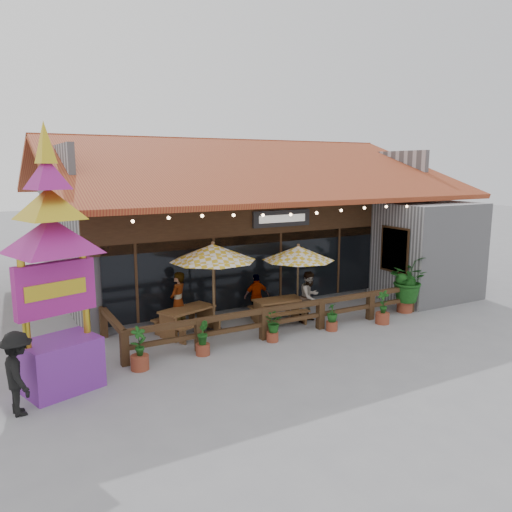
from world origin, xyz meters
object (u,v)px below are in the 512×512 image
picnic_table_left (187,317)px  picnic_table_right (278,307)px  tropical_plant (406,281)px  pedestrian (18,373)px  umbrella_right (298,253)px  umbrella_left (213,253)px  thai_sign_tower (52,243)px

picnic_table_left → picnic_table_right: size_ratio=1.22×
tropical_plant → picnic_table_left: bearing=168.9°
picnic_table_left → pedestrian: size_ratio=1.18×
umbrella_right → tropical_plant: bearing=-17.4°
umbrella_left → picnic_table_left: 2.04m
picnic_table_right → umbrella_right: bearing=1.1°
tropical_plant → pedestrian: bearing=-172.8°
umbrella_left → umbrella_right: bearing=-3.4°
umbrella_left → umbrella_right: umbrella_left is taller
umbrella_left → picnic_table_right: (2.17, -0.19, -1.89)m
picnic_table_right → picnic_table_left: bearing=173.9°
umbrella_right → picnic_table_right: 1.82m
picnic_table_right → tropical_plant: 4.57m
picnic_table_right → tropical_plant: (4.39, -1.13, 0.59)m
picnic_table_left → pedestrian: (-4.73, -2.98, 0.33)m
umbrella_left → pedestrian: umbrella_left is taller
thai_sign_tower → tropical_plant: bearing=3.7°
umbrella_right → tropical_plant: (3.65, -1.14, -1.07)m
thai_sign_tower → pedestrian: 2.74m
umbrella_right → picnic_table_left: bearing=175.3°
umbrella_right → thai_sign_tower: (-7.54, -1.87, 1.15)m
pedestrian → tropical_plant: bearing=-91.9°
picnic_table_right → pedestrian: pedestrian is taller
umbrella_right → thai_sign_tower: 7.85m
umbrella_right → pedestrian: umbrella_right is taller
umbrella_right → picnic_table_left: (-3.71, 0.30, -1.64)m
umbrella_left → picnic_table_right: umbrella_left is taller
umbrella_right → umbrella_left: bearing=176.6°
umbrella_left → pedestrian: size_ratio=1.85×
umbrella_right → pedestrian: (-8.44, -2.67, -1.31)m
thai_sign_tower → pedestrian: (-0.90, -0.81, -2.46)m
thai_sign_tower → tropical_plant: size_ratio=3.26×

